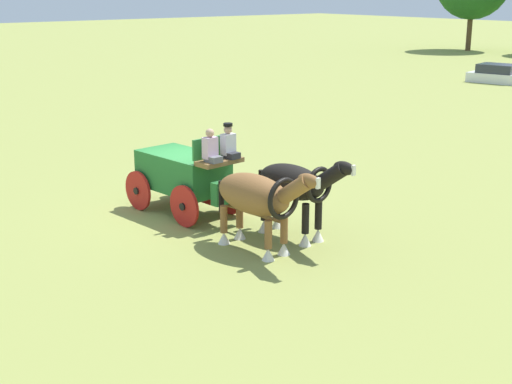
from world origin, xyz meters
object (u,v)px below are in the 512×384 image
object	(u,v)px
show_wagon	(187,173)
parked_vehicle_a	(499,75)
draft_horse_near	(296,186)
draft_horse_off	(257,197)

from	to	relation	value
show_wagon	parked_vehicle_a	size ratio (longest dim) A/B	1.31
draft_horse_near	draft_horse_off	xyz separation A→B (m)	(0.10, -1.30, -0.03)
show_wagon	draft_horse_off	size ratio (longest dim) A/B	1.71
show_wagon	draft_horse_near	bearing A→B (deg)	15.82
show_wagon	parked_vehicle_a	world-z (taller)	show_wagon
draft_horse_near	parked_vehicle_a	world-z (taller)	draft_horse_near
draft_horse_off	parked_vehicle_a	distance (m)	34.95
show_wagon	draft_horse_near	size ratio (longest dim) A/B	1.80
draft_horse_near	show_wagon	bearing A→B (deg)	-164.18
draft_horse_near	parked_vehicle_a	bearing A→B (deg)	114.91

